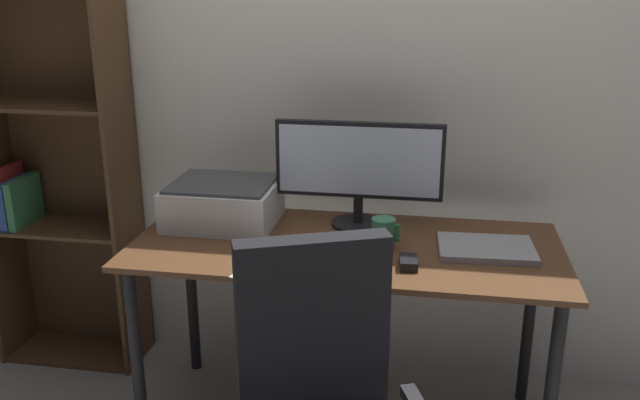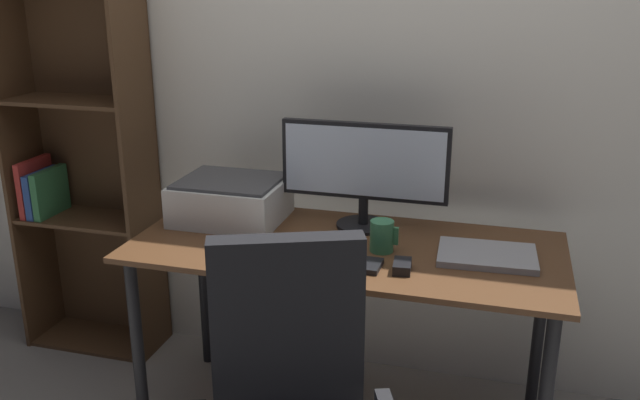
# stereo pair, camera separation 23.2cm
# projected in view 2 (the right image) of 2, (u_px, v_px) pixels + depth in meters

# --- Properties ---
(back_wall) EXTENTS (6.40, 0.10, 2.60)m
(back_wall) POSITION_uv_depth(u_px,v_px,m) (378.00, 66.00, 2.65)
(back_wall) COLOR silver
(back_wall) RESTS_ON ground
(desk) EXTENTS (1.50, 0.67, 0.74)m
(desk) POSITION_uv_depth(u_px,v_px,m) (345.00, 268.00, 2.39)
(desk) COLOR #56351E
(desk) RESTS_ON ground
(monitor) EXTENTS (0.62, 0.20, 0.40)m
(monitor) POSITION_uv_depth(u_px,v_px,m) (364.00, 167.00, 2.46)
(monitor) COLOR black
(monitor) RESTS_ON desk
(keyboard) EXTENTS (0.29, 0.12, 0.02)m
(keyboard) POSITION_uv_depth(u_px,v_px,m) (337.00, 262.00, 2.20)
(keyboard) COLOR black
(keyboard) RESTS_ON desk
(mouse) EXTENTS (0.06, 0.10, 0.03)m
(mouse) POSITION_uv_depth(u_px,v_px,m) (402.00, 266.00, 2.14)
(mouse) COLOR black
(mouse) RESTS_ON desk
(coffee_mug) EXTENTS (0.10, 0.08, 0.11)m
(coffee_mug) POSITION_uv_depth(u_px,v_px,m) (382.00, 236.00, 2.29)
(coffee_mug) COLOR #387F51
(coffee_mug) RESTS_ON desk
(laptop) EXTENTS (0.33, 0.25, 0.02)m
(laptop) POSITION_uv_depth(u_px,v_px,m) (487.00, 255.00, 2.24)
(laptop) COLOR #99999E
(laptop) RESTS_ON desk
(printer) EXTENTS (0.40, 0.34, 0.16)m
(printer) POSITION_uv_depth(u_px,v_px,m) (231.00, 199.00, 2.58)
(printer) COLOR silver
(printer) RESTS_ON desk
(paper_sheet) EXTENTS (0.27, 0.33, 0.00)m
(paper_sheet) POSITION_uv_depth(u_px,v_px,m) (274.00, 263.00, 2.21)
(paper_sheet) COLOR white
(paper_sheet) RESTS_ON desk
(bookshelf) EXTENTS (0.60, 0.28, 1.75)m
(bookshelf) POSITION_uv_depth(u_px,v_px,m) (82.00, 162.00, 2.95)
(bookshelf) COLOR #4C331E
(bookshelf) RESTS_ON ground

